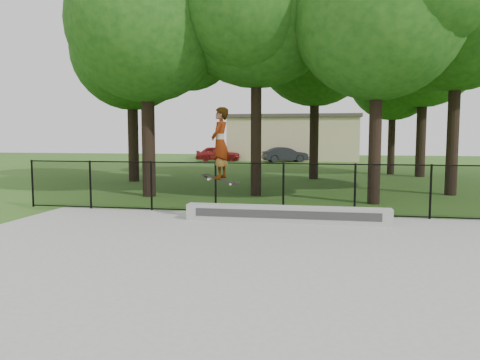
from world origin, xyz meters
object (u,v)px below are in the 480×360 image
at_px(grind_ledge, 286,214).
at_px(car_c, 302,155).
at_px(car_a, 218,154).
at_px(skater_airborne, 220,144).
at_px(car_b, 285,155).

bearing_deg(grind_ledge, car_c, 92.28).
distance_m(car_a, skater_airborne, 30.21).
height_order(grind_ledge, car_a, car_a).
bearing_deg(car_b, grind_ledge, 162.14).
distance_m(grind_ledge, skater_airborne, 2.55).
relative_size(grind_ledge, skater_airborne, 2.55).
distance_m(car_a, car_b, 6.16).
bearing_deg(car_c, skater_airborne, -179.47).
xyz_separation_m(grind_ledge, car_a, (-8.79, 29.35, 0.42)).
relative_size(car_b, skater_airborne, 1.71).
relative_size(grind_ledge, car_a, 1.33).
bearing_deg(car_a, grind_ledge, -175.77).
xyz_separation_m(car_b, skater_airborne, (0.85, -29.12, 1.45)).
height_order(car_a, car_c, car_a).
relative_size(car_b, car_c, 1.02).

